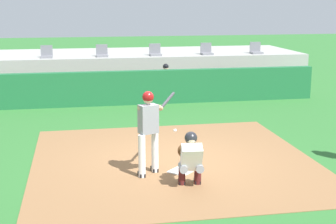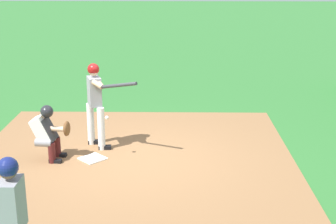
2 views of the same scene
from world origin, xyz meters
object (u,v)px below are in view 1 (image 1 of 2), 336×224
(stadium_seat_2, at_px, (102,53))
(stadium_seat_4, at_px, (207,51))
(home_plate, at_px, (181,171))
(stadium_seat_1, at_px, (47,54))
(catcher_crouched, at_px, (190,157))
(stadium_seat_3, at_px, (155,52))
(dugout_player_1, at_px, (166,81))
(batter_at_plate, at_px, (149,127))
(stadium_seat_5, at_px, (256,50))

(stadium_seat_2, height_order, stadium_seat_4, same)
(stadium_seat_2, bearing_deg, home_plate, -83.92)
(stadium_seat_1, xyz_separation_m, stadium_seat_4, (6.50, 0.00, 0.00))
(catcher_crouched, height_order, stadium_seat_4, stadium_seat_4)
(home_plate, bearing_deg, stadium_seat_3, 83.92)
(dugout_player_1, relative_size, stadium_seat_4, 2.71)
(stadium_seat_3, bearing_deg, batter_at_plate, -99.83)
(stadium_seat_3, height_order, stadium_seat_4, same)
(stadium_seat_4, bearing_deg, stadium_seat_5, 0.00)
(stadium_seat_4, bearing_deg, dugout_player_1, -135.57)
(home_plate, relative_size, stadium_seat_2, 0.92)
(dugout_player_1, xyz_separation_m, stadium_seat_5, (4.24, 2.03, 0.86))
(dugout_player_1, height_order, stadium_seat_4, stadium_seat_4)
(batter_at_plate, xyz_separation_m, stadium_seat_4, (3.93, 10.18, 0.50))
(batter_at_plate, distance_m, stadium_seat_5, 11.88)
(catcher_crouched, xyz_separation_m, stadium_seat_3, (1.07, 11.01, 0.93))
(batter_at_plate, bearing_deg, dugout_player_1, 77.18)
(home_plate, xyz_separation_m, dugout_player_1, (1.17, 8.14, 0.65))
(batter_at_plate, relative_size, stadium_seat_3, 3.76)
(batter_at_plate, relative_size, stadium_seat_2, 3.76)
(batter_at_plate, relative_size, stadium_seat_1, 3.76)
(stadium_seat_4, height_order, stadium_seat_5, same)
(batter_at_plate, relative_size, stadium_seat_4, 3.76)
(batter_at_plate, bearing_deg, stadium_seat_1, 104.17)
(stadium_seat_5, bearing_deg, home_plate, -118.02)
(stadium_seat_1, relative_size, stadium_seat_3, 1.00)
(catcher_crouched, bearing_deg, home_plate, 90.79)
(home_plate, xyz_separation_m, catcher_crouched, (0.01, -0.83, 0.59))
(stadium_seat_3, distance_m, stadium_seat_5, 4.33)
(stadium_seat_1, xyz_separation_m, stadium_seat_5, (8.67, 0.00, 0.00))
(batter_at_plate, xyz_separation_m, catcher_crouched, (0.69, -0.83, -0.43))
(catcher_crouched, distance_m, stadium_seat_4, 11.52)
(batter_at_plate, bearing_deg, stadium_seat_3, 80.17)
(catcher_crouched, xyz_separation_m, stadium_seat_4, (3.24, 11.01, 0.93))
(home_plate, relative_size, stadium_seat_1, 0.92)
(dugout_player_1, xyz_separation_m, stadium_seat_4, (2.08, 2.03, 0.86))
(batter_at_plate, bearing_deg, stadium_seat_2, 92.27)
(catcher_crouched, xyz_separation_m, stadium_seat_1, (-3.26, 11.01, 0.93))
(catcher_crouched, bearing_deg, dugout_player_1, 82.62)
(stadium_seat_2, relative_size, stadium_seat_3, 1.00)
(stadium_seat_1, bearing_deg, home_plate, -72.29)
(batter_at_plate, bearing_deg, stadium_seat_5, 59.09)
(stadium_seat_2, relative_size, stadium_seat_5, 1.00)
(batter_at_plate, xyz_separation_m, stadium_seat_2, (-0.40, 10.18, 0.50))
(catcher_crouched, height_order, dugout_player_1, dugout_player_1)
(dugout_player_1, height_order, stadium_seat_1, stadium_seat_1)
(stadium_seat_5, bearing_deg, batter_at_plate, -120.91)
(catcher_crouched, relative_size, stadium_seat_5, 3.17)
(stadium_seat_1, distance_m, stadium_seat_3, 4.33)
(stadium_seat_4, bearing_deg, stadium_seat_2, 180.00)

